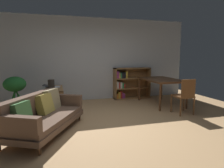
# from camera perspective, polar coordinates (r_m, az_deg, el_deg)

# --- Properties ---
(ground_plane) EXTENTS (8.16, 8.16, 0.00)m
(ground_plane) POSITION_cam_1_polar(r_m,az_deg,el_deg) (4.27, 0.16, -11.89)
(ground_plane) COLOR tan
(back_wall_panel) EXTENTS (6.80, 0.10, 2.70)m
(back_wall_panel) POSITION_cam_1_polar(r_m,az_deg,el_deg) (6.65, -6.36, 7.08)
(back_wall_panel) COLOR silver
(back_wall_panel) RESTS_ON ground_plane
(fabric_couch) EXTENTS (1.55, 1.98, 0.76)m
(fabric_couch) POSITION_cam_1_polar(r_m,az_deg,el_deg) (4.05, -19.37, -8.07)
(fabric_couch) COLOR #56351E
(fabric_couch) RESTS_ON ground_plane
(media_console) EXTENTS (0.46, 1.13, 0.59)m
(media_console) POSITION_cam_1_polar(r_m,az_deg,el_deg) (5.67, -16.23, -4.11)
(media_console) COLOR olive
(media_console) RESTS_ON ground_plane
(open_laptop) EXTENTS (0.49, 0.38, 0.08)m
(open_laptop) POSITION_cam_1_polar(r_m,az_deg,el_deg) (5.76, -16.75, -0.68)
(open_laptop) COLOR silver
(open_laptop) RESTS_ON media_console
(desk_speaker) EXTENTS (0.17, 0.17, 0.26)m
(desk_speaker) POSITION_cam_1_polar(r_m,az_deg,el_deg) (5.31, -17.11, -0.21)
(desk_speaker) COLOR #2D2823
(desk_speaker) RESTS_ON media_console
(potted_floor_plant) EXTENTS (0.56, 0.56, 0.93)m
(potted_floor_plant) POSITION_cam_1_polar(r_m,az_deg,el_deg) (5.70, -26.19, -0.76)
(potted_floor_plant) COLOR #9E9389
(potted_floor_plant) RESTS_ON ground_plane
(dining_table) EXTENTS (0.93, 1.47, 0.78)m
(dining_table) POSITION_cam_1_polar(r_m,az_deg,el_deg) (6.14, 14.04, 0.79)
(dining_table) COLOR #56351E
(dining_table) RESTS_ON ground_plane
(dining_chair_near) EXTENTS (0.42, 0.44, 0.90)m
(dining_chair_near) POSITION_cam_1_polar(r_m,az_deg,el_deg) (5.25, 20.22, -2.87)
(dining_chair_near) COLOR brown
(dining_chair_near) RESTS_ON ground_plane
(bookshelf) EXTENTS (1.28, 0.32, 1.06)m
(bookshelf) POSITION_cam_1_polar(r_m,az_deg,el_deg) (6.88, 4.92, 0.27)
(bookshelf) COLOR olive
(bookshelf) RESTS_ON ground_plane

